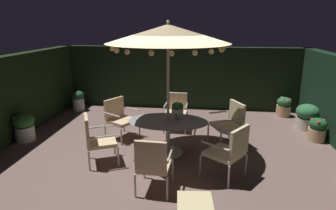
# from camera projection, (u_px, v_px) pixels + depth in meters

# --- Properties ---
(ground_plane) EXTENTS (7.97, 7.26, 0.02)m
(ground_plane) POSITION_uv_depth(u_px,v_px,m) (168.00, 153.00, 6.15)
(ground_plane) COLOR brown
(hedge_backdrop_rear) EXTENTS (7.97, 0.30, 1.99)m
(hedge_backdrop_rear) POSITION_uv_depth(u_px,v_px,m) (181.00, 78.00, 9.18)
(hedge_backdrop_rear) COLOR black
(hedge_backdrop_rear) RESTS_ON ground_plane
(patio_dining_table) EXTENTS (1.69, 1.13, 0.75)m
(patio_dining_table) POSITION_uv_depth(u_px,v_px,m) (168.00, 127.00, 5.96)
(patio_dining_table) COLOR #B4B6A5
(patio_dining_table) RESTS_ON ground_plane
(patio_umbrella) EXTENTS (2.44, 2.44, 2.77)m
(patio_umbrella) POSITION_uv_depth(u_px,v_px,m) (168.00, 34.00, 5.42)
(patio_umbrella) COLOR #B2B4A6
(patio_umbrella) RESTS_ON ground_plane
(centerpiece_planter) EXTENTS (0.25, 0.25, 0.40)m
(centerpiece_planter) POSITION_uv_depth(u_px,v_px,m) (178.00, 108.00, 5.92)
(centerpiece_planter) COLOR beige
(centerpiece_planter) RESTS_ON patio_dining_table
(patio_chair_north) EXTENTS (0.58, 0.66, 0.99)m
(patio_chair_north) POSITION_uv_depth(u_px,v_px,m) (153.00, 162.00, 4.56)
(patio_chair_north) COLOR #BAB3AB
(patio_chair_north) RESTS_ON ground_plane
(patio_chair_northeast) EXTENTS (0.87, 0.87, 1.01)m
(patio_chair_northeast) POSITION_uv_depth(u_px,v_px,m) (230.00, 149.00, 4.99)
(patio_chair_northeast) COLOR #BBAFA4
(patio_chair_northeast) RESTS_ON ground_plane
(patio_chair_east) EXTENTS (0.81, 0.84, 1.00)m
(patio_chair_east) POSITION_uv_depth(u_px,v_px,m) (230.00, 121.00, 6.41)
(patio_chair_east) COLOR #B8AFA6
(patio_chair_east) RESTS_ON ground_plane
(patio_chair_southeast) EXTENTS (0.60, 0.60, 0.95)m
(patio_chair_southeast) POSITION_uv_depth(u_px,v_px,m) (176.00, 109.00, 7.38)
(patio_chair_southeast) COLOR #B7B0A9
(patio_chair_southeast) RESTS_ON ground_plane
(patio_chair_south) EXTENTS (0.82, 0.84, 0.96)m
(patio_chair_south) POSITION_uv_depth(u_px,v_px,m) (119.00, 116.00, 6.83)
(patio_chair_south) COLOR #B8B7A6
(patio_chair_south) RESTS_ON ground_plane
(patio_chair_southwest) EXTENTS (0.77, 0.77, 1.01)m
(patio_chair_southwest) POSITION_uv_depth(u_px,v_px,m) (96.00, 137.00, 5.53)
(patio_chair_southwest) COLOR #BBB7AB
(patio_chair_southwest) RESTS_ON ground_plane
(ottoman_footrest) EXTENTS (0.53, 0.52, 0.37)m
(ottoman_footrest) POSITION_uv_depth(u_px,v_px,m) (195.00, 204.00, 3.89)
(ottoman_footrest) COLOR #B8B2A7
(ottoman_footrest) RESTS_ON ground_plane
(potted_plant_left_far) EXTENTS (0.58, 0.58, 0.68)m
(potted_plant_left_far) POSITION_uv_depth(u_px,v_px,m) (307.00, 116.00, 7.42)
(potted_plant_left_far) COLOR beige
(potted_plant_left_far) RESTS_ON ground_plane
(potted_plant_left_near) EXTENTS (0.42, 0.42, 0.58)m
(potted_plant_left_near) POSITION_uv_depth(u_px,v_px,m) (284.00, 106.00, 8.48)
(potted_plant_left_near) COLOR tan
(potted_plant_left_near) RESTS_ON ground_plane
(potted_plant_back_left) EXTENTS (0.40, 0.40, 0.56)m
(potted_plant_back_left) POSITION_uv_depth(u_px,v_px,m) (317.00, 129.00, 6.69)
(potted_plant_back_left) COLOR tan
(potted_plant_back_left) RESTS_ON ground_plane
(potted_plant_front_corner) EXTENTS (0.50, 0.50, 0.68)m
(potted_plant_front_corner) POSITION_uv_depth(u_px,v_px,m) (24.00, 126.00, 6.66)
(potted_plant_front_corner) COLOR beige
(potted_plant_front_corner) RESTS_ON ground_plane
(potted_plant_right_far) EXTENTS (0.38, 0.38, 0.64)m
(potted_plant_right_far) POSITION_uv_depth(u_px,v_px,m) (78.00, 100.00, 9.00)
(potted_plant_right_far) COLOR beige
(potted_plant_right_far) RESTS_ON ground_plane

